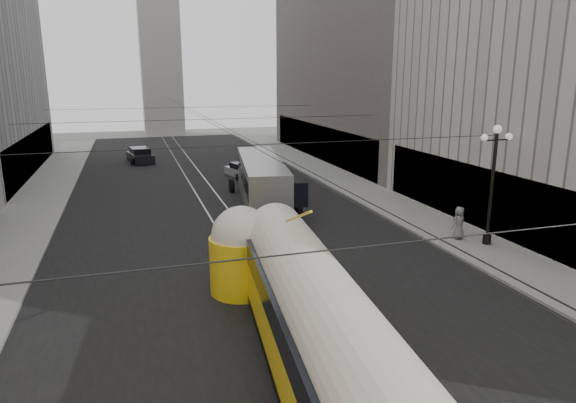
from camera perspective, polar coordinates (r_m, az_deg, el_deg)
road at (r=37.92m, az=-8.52°, el=0.01°), size 20.00×85.00×0.02m
sidewalk_left at (r=41.45m, az=-25.92°, el=0.04°), size 4.00×72.00×0.15m
sidewalk_right at (r=44.46m, az=6.22°, el=2.23°), size 4.00×72.00×0.15m
rail_left at (r=37.82m, az=-9.64°, el=-0.07°), size 0.12×85.00×0.04m
rail_right at (r=38.03m, az=-7.41°, el=0.09°), size 0.12×85.00×0.04m
building_right_far at (r=58.27m, az=9.41°, el=20.92°), size 12.60×32.60×32.60m
distant_tower at (r=84.32m, az=-14.15°, el=17.55°), size 6.00×6.00×31.36m
lamppost_right_mid at (r=28.85m, az=21.80°, el=2.41°), size 1.86×0.44×6.37m
catenary at (r=35.99m, az=-8.42°, el=8.78°), size 25.00×72.00×0.23m
streetcar at (r=15.47m, az=3.37°, el=-13.64°), size 4.18×17.19×3.79m
city_bus at (r=36.43m, az=-2.97°, el=2.45°), size 4.62×13.11×3.25m
sedan_white_far at (r=46.53m, az=-5.10°, el=3.41°), size 2.69×4.35×1.28m
sedan_dark_far at (r=56.60m, az=-16.10°, el=4.92°), size 2.83×5.17×1.54m
pedestrian_sidewalk_right at (r=29.83m, az=18.45°, el=-2.27°), size 1.02×0.79×1.82m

